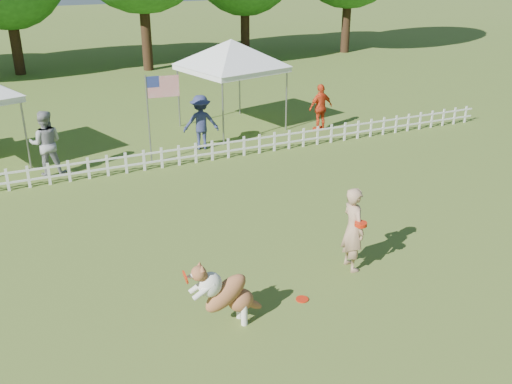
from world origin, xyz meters
TOP-DOWN VIEW (x-y plane):
  - ground at (0.00, 0.00)m, footprint 120.00×120.00m
  - picket_fence at (0.00, 7.00)m, footprint 22.00×0.08m
  - handler at (1.56, 0.22)m, footprint 0.44×0.63m
  - dog at (-1.27, -0.49)m, footprint 1.18×0.42m
  - frisbee_on_turf at (0.18, -0.37)m, footprint 0.28×0.28m
  - canopy_tent_right at (3.02, 9.80)m, footprint 3.42×3.42m
  - flag_pole at (-0.42, 7.51)m, footprint 0.98×0.17m
  - spectator_a at (-3.16, 7.77)m, footprint 0.98×0.84m
  - spectator_b at (1.33, 8.16)m, footprint 1.19×0.86m
  - spectator_c at (5.62, 8.35)m, footprint 0.96×0.50m

SIDE VIEW (x-z plane):
  - ground at x=0.00m, z-range 0.00..0.00m
  - frisbee_on_turf at x=0.18m, z-range 0.00..0.02m
  - picket_fence at x=0.00m, z-range 0.00..0.60m
  - dog at x=-1.27m, z-range 0.00..1.21m
  - spectator_c at x=5.62m, z-range 0.00..1.57m
  - handler at x=1.56m, z-range 0.00..1.66m
  - spectator_b at x=1.33m, z-range 0.00..1.66m
  - spectator_a at x=-3.16m, z-range 0.00..1.78m
  - flag_pole at x=-0.42m, z-range 0.00..2.53m
  - canopy_tent_right at x=3.02m, z-range 0.00..2.91m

